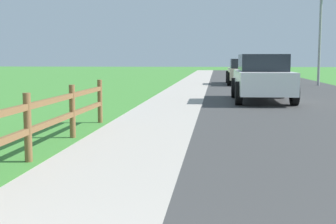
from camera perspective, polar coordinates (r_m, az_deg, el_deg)
ground_plane at (r=25.51m, az=4.92°, el=3.19°), size 120.00×120.00×0.00m
road_asphalt at (r=27.67m, az=12.28°, el=3.33°), size 7.00×66.00×0.01m
curb_concrete at (r=27.72m, az=-1.22°, el=3.48°), size 6.00×66.00×0.01m
grass_verge at (r=27.95m, az=-4.28°, el=3.50°), size 5.00×66.00×0.00m
parked_suv_white at (r=16.55m, az=11.42°, el=4.13°), size 2.01×4.58×1.63m
parked_car_beige at (r=27.52m, az=9.33°, el=4.91°), size 2.08×4.69×1.47m
street_lamp at (r=27.05m, az=18.38°, el=10.20°), size 1.17×0.20×5.57m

